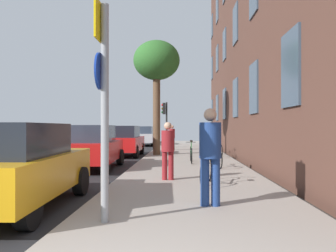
{
  "coord_description": "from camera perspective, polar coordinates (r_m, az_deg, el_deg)",
  "views": [
    {
      "loc": [
        0.8,
        -2.15,
        1.56
      ],
      "look_at": [
        0.2,
        13.73,
        1.61
      ],
      "focal_mm": 36.73,
      "sensor_mm": 36.0,
      "label": 1
    }
  ],
  "objects": [
    {
      "name": "ground_plane",
      "position": [
        17.52,
        -8.4,
        -5.3
      ],
      "size": [
        41.8,
        41.8,
        0.0
      ],
      "primitive_type": "plane",
      "color": "#332D28"
    },
    {
      "name": "road_asphalt",
      "position": [
        18.02,
        -15.01,
        -5.13
      ],
      "size": [
        7.0,
        38.0,
        0.01
      ],
      "primitive_type": "cube",
      "color": "#232326",
      "rests_on": "ground"
    },
    {
      "name": "sidewalk",
      "position": [
        17.22,
        3.17,
        -5.19
      ],
      "size": [
        4.2,
        38.0,
        0.12
      ],
      "primitive_type": "cube",
      "color": "#9E9389",
      "rests_on": "ground"
    },
    {
      "name": "building_facade",
      "position": [
        17.96,
        12.02,
        19.61
      ],
      "size": [
        0.56,
        27.0,
        15.26
      ],
      "color": "#513328",
      "rests_on": "ground"
    },
    {
      "name": "sign_post",
      "position": [
        5.32,
        -10.71,
        5.47
      ],
      "size": [
        0.16,
        0.6,
        3.34
      ],
      "color": "gray",
      "rests_on": "sidewalk"
    },
    {
      "name": "traffic_light",
      "position": [
        24.26,
        -0.49,
        1.62
      ],
      "size": [
        0.43,
        0.24,
        3.21
      ],
      "color": "black",
      "rests_on": "sidewalk"
    },
    {
      "name": "tree_near",
      "position": [
        18.22,
        -1.91,
        10.42
      ],
      "size": [
        2.42,
        2.42,
        5.96
      ],
      "color": "brown",
      "rests_on": "sidewalk"
    },
    {
      "name": "bicycle_0",
      "position": [
        8.77,
        6.38,
        -7.26
      ],
      "size": [
        0.54,
        1.58,
        0.92
      ],
      "color": "black",
      "rests_on": "sidewalk"
    },
    {
      "name": "bicycle_1",
      "position": [
        12.53,
        8.14,
        -5.19
      ],
      "size": [
        0.42,
        1.61,
        0.89
      ],
      "color": "black",
      "rests_on": "sidewalk"
    },
    {
      "name": "bicycle_2",
      "position": [
        14.0,
        3.86,
        -4.63
      ],
      "size": [
        0.42,
        1.72,
        0.92
      ],
      "color": "black",
      "rests_on": "sidewalk"
    },
    {
      "name": "bicycle_3",
      "position": [
        16.7,
        8.35,
        -3.88
      ],
      "size": [
        0.42,
        1.69,
        0.94
      ],
      "color": "black",
      "rests_on": "sidewalk"
    },
    {
      "name": "bicycle_4",
      "position": [
        18.14,
        6.69,
        -3.54
      ],
      "size": [
        0.42,
        1.68,
        0.98
      ],
      "color": "black",
      "rests_on": "sidewalk"
    },
    {
      "name": "pedestrian_0",
      "position": [
        6.33,
        7.02,
        -3.99
      ],
      "size": [
        0.54,
        0.54,
        1.78
      ],
      "color": "navy",
      "rests_on": "sidewalk"
    },
    {
      "name": "pedestrian_1",
      "position": [
        9.39,
        -0.03,
        -3.47
      ],
      "size": [
        0.5,
        0.5,
        1.58
      ],
      "color": "maroon",
      "rests_on": "sidewalk"
    },
    {
      "name": "pedestrian_2",
      "position": [
        21.62,
        0.68,
        -1.64
      ],
      "size": [
        0.48,
        0.48,
        1.57
      ],
      "color": "#4C4742",
      "rests_on": "sidewalk"
    },
    {
      "name": "car_0",
      "position": [
        7.12,
        -24.15,
        -5.94
      ],
      "size": [
        2.02,
        4.29,
        1.62
      ],
      "color": "orange",
      "rests_on": "road_asphalt"
    },
    {
      "name": "car_1",
      "position": [
        13.03,
        -12.69,
        -3.34
      ],
      "size": [
        2.05,
        4.23,
        1.62
      ],
      "color": "red",
      "rests_on": "road_asphalt"
    },
    {
      "name": "car_2",
      "position": [
        18.43,
        -7.41,
        -2.43
      ],
      "size": [
        1.87,
        4.02,
        1.62
      ],
      "color": "red",
      "rests_on": "road_asphalt"
    },
    {
      "name": "car_3",
      "position": [
        28.73,
        -4.11,
        -1.62
      ],
      "size": [
        1.93,
        4.3,
        1.62
      ],
      "color": "#B7B7BC",
      "rests_on": "road_asphalt"
    }
  ]
}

